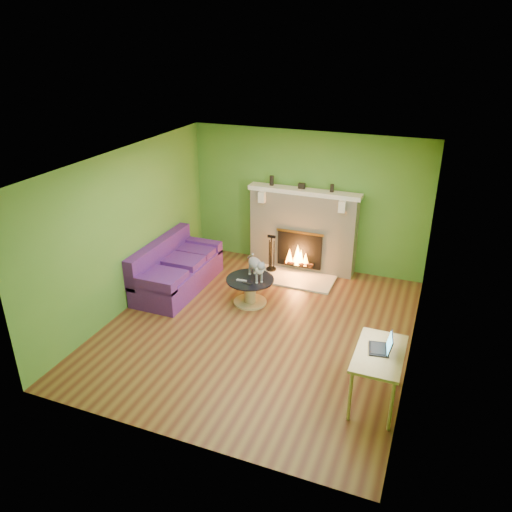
{
  "coord_description": "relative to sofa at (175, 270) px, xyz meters",
  "views": [
    {
      "loc": [
        2.38,
        -6.14,
        4.21
      ],
      "look_at": [
        -0.19,
        0.4,
        1.02
      ],
      "focal_mm": 35.0,
      "sensor_mm": 36.0,
      "label": 1
    }
  ],
  "objects": [
    {
      "name": "floor",
      "position": [
        1.86,
        -0.72,
        -0.33
      ],
      "size": [
        5.0,
        5.0,
        0.0
      ],
      "primitive_type": "plane",
      "color": "#5B2C1A",
      "rests_on": "ground"
    },
    {
      "name": "ceiling",
      "position": [
        1.86,
        -0.72,
        2.27
      ],
      "size": [
        5.0,
        5.0,
        0.0
      ],
      "primitive_type": "plane",
      "rotation": [
        3.14,
        0.0,
        0.0
      ],
      "color": "white",
      "rests_on": "wall_back"
    },
    {
      "name": "wall_back",
      "position": [
        1.86,
        1.78,
        0.97
      ],
      "size": [
        5.0,
        0.0,
        5.0
      ],
      "primitive_type": "plane",
      "rotation": [
        1.57,
        0.0,
        0.0
      ],
      "color": "#4B862B",
      "rests_on": "floor"
    },
    {
      "name": "wall_front",
      "position": [
        1.86,
        -3.22,
        0.97
      ],
      "size": [
        5.0,
        0.0,
        5.0
      ],
      "primitive_type": "plane",
      "rotation": [
        -1.57,
        0.0,
        0.0
      ],
      "color": "#4B862B",
      "rests_on": "floor"
    },
    {
      "name": "wall_left",
      "position": [
        -0.39,
        -0.72,
        0.97
      ],
      "size": [
        0.0,
        5.0,
        5.0
      ],
      "primitive_type": "plane",
      "rotation": [
        1.57,
        0.0,
        1.57
      ],
      "color": "#4B862B",
      "rests_on": "floor"
    },
    {
      "name": "wall_right",
      "position": [
        4.11,
        -0.72,
        0.97
      ],
      "size": [
        0.0,
        5.0,
        5.0
      ],
      "primitive_type": "plane",
      "rotation": [
        1.57,
        0.0,
        -1.57
      ],
      "color": "#4B862B",
      "rests_on": "floor"
    },
    {
      "name": "window_frame",
      "position": [
        4.1,
        -1.62,
        1.22
      ],
      "size": [
        0.0,
        1.2,
        1.2
      ],
      "primitive_type": "plane",
      "rotation": [
        1.57,
        0.0,
        -1.57
      ],
      "color": "silver",
      "rests_on": "wall_right"
    },
    {
      "name": "window_pane",
      "position": [
        4.09,
        -1.62,
        1.22
      ],
      "size": [
        0.0,
        1.06,
        1.06
      ],
      "primitive_type": "plane",
      "rotation": [
        1.57,
        0.0,
        -1.57
      ],
      "color": "white",
      "rests_on": "wall_right"
    },
    {
      "name": "fireplace",
      "position": [
        1.86,
        1.59,
        0.44
      ],
      "size": [
        2.1,
        0.46,
        1.58
      ],
      "color": "beige",
      "rests_on": "floor"
    },
    {
      "name": "hearth",
      "position": [
        1.86,
        1.08,
        -0.32
      ],
      "size": [
        1.5,
        0.75,
        0.03
      ],
      "primitive_type": "cube",
      "color": "beige",
      "rests_on": "floor"
    },
    {
      "name": "mantel",
      "position": [
        1.86,
        1.57,
        1.21
      ],
      "size": [
        2.1,
        0.28,
        0.08
      ],
      "primitive_type": "cube",
      "color": "white",
      "rests_on": "fireplace"
    },
    {
      "name": "sofa",
      "position": [
        0.0,
        0.0,
        0.0
      ],
      "size": [
        0.88,
        1.9,
        0.85
      ],
      "color": "#471B68",
      "rests_on": "floor"
    },
    {
      "name": "coffee_table",
      "position": [
        1.45,
        -0.04,
        -0.07
      ],
      "size": [
        0.8,
        0.8,
        0.45
      ],
      "color": "tan",
      "rests_on": "floor"
    },
    {
      "name": "desk",
      "position": [
        3.81,
        -1.75,
        0.3
      ],
      "size": [
        0.57,
        0.98,
        0.72
      ],
      "color": "tan",
      "rests_on": "floor"
    },
    {
      "name": "cat",
      "position": [
        1.53,
        0.01,
        0.33
      ],
      "size": [
        0.63,
        0.67,
        0.42
      ],
      "primitive_type": null,
      "rotation": [
        0.0,
        0.0,
        0.72
      ],
      "color": "slate",
      "rests_on": "coffee_table"
    },
    {
      "name": "remote_silver",
      "position": [
        1.35,
        -0.16,
        0.13
      ],
      "size": [
        0.17,
        0.06,
        0.02
      ],
      "primitive_type": "cube",
      "rotation": [
        0.0,
        0.0,
        0.06
      ],
      "color": "gray",
      "rests_on": "coffee_table"
    },
    {
      "name": "remote_black",
      "position": [
        1.47,
        -0.22,
        0.13
      ],
      "size": [
        0.16,
        0.06,
        0.02
      ],
      "primitive_type": "cube",
      "rotation": [
        0.0,
        0.0,
        -0.12
      ],
      "color": "black",
      "rests_on": "coffee_table"
    },
    {
      "name": "laptop",
      "position": [
        3.79,
        -1.7,
        0.51
      ],
      "size": [
        0.31,
        0.35,
        0.23
      ],
      "primitive_type": null,
      "rotation": [
        0.0,
        0.0,
        0.17
      ],
      "color": "black",
      "rests_on": "desk"
    },
    {
      "name": "fire_tools",
      "position": [
        1.37,
        1.23,
        0.06
      ],
      "size": [
        0.19,
        0.19,
        0.71
      ],
      "primitive_type": null,
      "color": "black",
      "rests_on": "hearth"
    },
    {
      "name": "mantel_vase_left",
      "position": [
        1.22,
        1.6,
        1.34
      ],
      "size": [
        0.08,
        0.08,
        0.18
      ],
      "primitive_type": "cylinder",
      "color": "black",
      "rests_on": "mantel"
    },
    {
      "name": "mantel_vase_right",
      "position": [
        2.36,
        1.6,
        1.32
      ],
      "size": [
        0.07,
        0.07,
        0.14
      ],
      "primitive_type": "cylinder",
      "color": "black",
      "rests_on": "mantel"
    },
    {
      "name": "mantel_box",
      "position": [
        1.8,
        1.6,
        1.3
      ],
      "size": [
        0.12,
        0.08,
        0.1
      ],
      "primitive_type": "cube",
      "color": "black",
      "rests_on": "mantel"
    }
  ]
}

